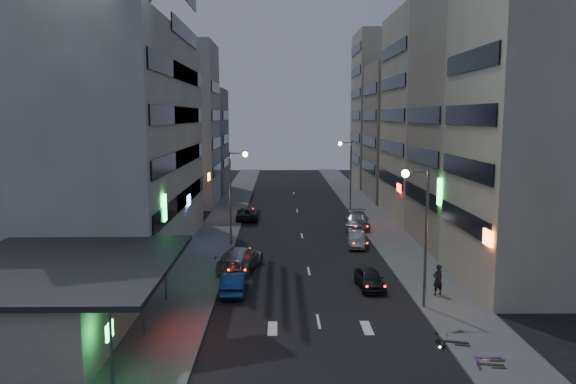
{
  "coord_description": "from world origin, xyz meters",
  "views": [
    {
      "loc": [
        -2.15,
        -25.39,
        11.17
      ],
      "look_at": [
        -1.45,
        17.34,
        5.33
      ],
      "focal_mm": 35.0,
      "sensor_mm": 36.0,
      "label": 1
    }
  ],
  "objects_px": {
    "road_car_silver": "(240,258)",
    "scooter_black_b": "(470,331)",
    "parked_car_right_far": "(357,221)",
    "scooter_blue": "(502,346)",
    "parked_car_left": "(247,214)",
    "road_car_blue": "(234,283)",
    "parked_car_right_near": "(370,279)",
    "parked_car_right_mid": "(356,239)",
    "scooter_silver_a": "(501,347)",
    "scooter_black_a": "(505,353)",
    "person": "(438,280)",
    "scooter_silver_b": "(459,320)"
  },
  "relations": [
    {
      "from": "road_car_silver",
      "to": "scooter_black_b",
      "type": "xyz_separation_m",
      "value": [
        12.17,
        -13.83,
        -0.11
      ]
    },
    {
      "from": "parked_car_right_far",
      "to": "scooter_blue",
      "type": "xyz_separation_m",
      "value": [
        2.48,
        -30.09,
        -0.13
      ]
    },
    {
      "from": "parked_car_left",
      "to": "road_car_blue",
      "type": "relative_size",
      "value": 1.16
    },
    {
      "from": "parked_car_left",
      "to": "road_car_blue",
      "type": "xyz_separation_m",
      "value": [
        0.6,
        -25.16,
        0.01
      ]
    },
    {
      "from": "parked_car_right_near",
      "to": "parked_car_right_mid",
      "type": "distance_m",
      "value": 11.7
    },
    {
      "from": "parked_car_right_near",
      "to": "road_car_silver",
      "type": "height_order",
      "value": "road_car_silver"
    },
    {
      "from": "parked_car_right_mid",
      "to": "road_car_silver",
      "type": "distance_m",
      "value": 11.8
    },
    {
      "from": "parked_car_right_near",
      "to": "scooter_silver_a",
      "type": "relative_size",
      "value": 2.41
    },
    {
      "from": "parked_car_right_far",
      "to": "road_car_blue",
      "type": "bearing_deg",
      "value": -112.1
    },
    {
      "from": "scooter_black_a",
      "to": "person",
      "type": "bearing_deg",
      "value": 9.58
    },
    {
      "from": "road_car_blue",
      "to": "scooter_silver_b",
      "type": "bearing_deg",
      "value": 152.6
    },
    {
      "from": "parked_car_right_near",
      "to": "scooter_black_b",
      "type": "xyz_separation_m",
      "value": [
        3.42,
        -9.16,
        0.07
      ]
    },
    {
      "from": "parked_car_right_near",
      "to": "scooter_black_b",
      "type": "relative_size",
      "value": 1.95
    },
    {
      "from": "scooter_blue",
      "to": "scooter_black_b",
      "type": "bearing_deg",
      "value": 32.9
    },
    {
      "from": "parked_car_right_near",
      "to": "parked_car_right_mid",
      "type": "height_order",
      "value": "parked_car_right_mid"
    },
    {
      "from": "parked_car_right_near",
      "to": "parked_car_right_far",
      "type": "distance_m",
      "value": 19.33
    },
    {
      "from": "scooter_silver_a",
      "to": "road_car_blue",
      "type": "bearing_deg",
      "value": 40.76
    },
    {
      "from": "road_car_silver",
      "to": "parked_car_right_far",
      "type": "bearing_deg",
      "value": -113.23
    },
    {
      "from": "scooter_silver_a",
      "to": "parked_car_right_mid",
      "type": "bearing_deg",
      "value": -3.06
    },
    {
      "from": "parked_car_right_near",
      "to": "person",
      "type": "height_order",
      "value": "person"
    },
    {
      "from": "scooter_black_b",
      "to": "person",
      "type": "bearing_deg",
      "value": 11.19
    },
    {
      "from": "person",
      "to": "scooter_silver_a",
      "type": "relative_size",
      "value": 1.21
    },
    {
      "from": "scooter_black_a",
      "to": "scooter_black_b",
      "type": "relative_size",
      "value": 0.9
    },
    {
      "from": "person",
      "to": "scooter_silver_b",
      "type": "bearing_deg",
      "value": 61.97
    },
    {
      "from": "parked_car_right_mid",
      "to": "parked_car_right_far",
      "type": "xyz_separation_m",
      "value": [
        1.11,
        7.56,
        0.16
      ]
    },
    {
      "from": "parked_car_right_mid",
      "to": "road_car_silver",
      "type": "relative_size",
      "value": 0.7
    },
    {
      "from": "person",
      "to": "scooter_black_a",
      "type": "height_order",
      "value": "person"
    },
    {
      "from": "parked_car_left",
      "to": "scooter_black_b",
      "type": "relative_size",
      "value": 2.45
    },
    {
      "from": "parked_car_right_far",
      "to": "road_car_silver",
      "type": "distance_m",
      "value": 18.02
    },
    {
      "from": "scooter_black_a",
      "to": "scooter_blue",
      "type": "bearing_deg",
      "value": -4.23
    },
    {
      "from": "scooter_silver_a",
      "to": "scooter_blue",
      "type": "bearing_deg",
      "value": 179.45
    },
    {
      "from": "parked_car_right_mid",
      "to": "scooter_blue",
      "type": "bearing_deg",
      "value": -74.51
    },
    {
      "from": "road_car_silver",
      "to": "person",
      "type": "relative_size",
      "value": 2.96
    },
    {
      "from": "road_car_silver",
      "to": "scooter_silver_b",
      "type": "height_order",
      "value": "road_car_silver"
    },
    {
      "from": "parked_car_right_near",
      "to": "person",
      "type": "relative_size",
      "value": 1.99
    },
    {
      "from": "parked_car_right_far",
      "to": "scooter_black_b",
      "type": "relative_size",
      "value": 2.86
    },
    {
      "from": "scooter_silver_a",
      "to": "scooter_silver_b",
      "type": "height_order",
      "value": "scooter_silver_b"
    },
    {
      "from": "parked_car_right_mid",
      "to": "parked_car_right_far",
      "type": "height_order",
      "value": "parked_car_right_far"
    },
    {
      "from": "parked_car_right_near",
      "to": "scooter_silver_a",
      "type": "height_order",
      "value": "parked_car_right_near"
    },
    {
      "from": "road_car_blue",
      "to": "person",
      "type": "distance_m",
      "value": 12.71
    },
    {
      "from": "scooter_silver_b",
      "to": "scooter_blue",
      "type": "bearing_deg",
      "value": 178.86
    },
    {
      "from": "scooter_black_a",
      "to": "scooter_black_b",
      "type": "xyz_separation_m",
      "value": [
        -0.74,
        2.44,
        0.06
      ]
    },
    {
      "from": "parked_car_right_near",
      "to": "road_car_blue",
      "type": "relative_size",
      "value": 0.93
    },
    {
      "from": "parked_car_right_near",
      "to": "scooter_blue",
      "type": "distance_m",
      "value": 11.68
    },
    {
      "from": "scooter_silver_a",
      "to": "scooter_blue",
      "type": "xyz_separation_m",
      "value": [
        0.01,
        -0.05,
        0.08
      ]
    },
    {
      "from": "parked_car_left",
      "to": "road_car_blue",
      "type": "bearing_deg",
      "value": 89.55
    },
    {
      "from": "road_car_blue",
      "to": "parked_car_right_near",
      "type": "bearing_deg",
      "value": -173.39
    },
    {
      "from": "scooter_black_b",
      "to": "scooter_silver_b",
      "type": "bearing_deg",
      "value": 14.44
    },
    {
      "from": "parked_car_right_far",
      "to": "scooter_black_b",
      "type": "bearing_deg",
      "value": -81.17
    },
    {
      "from": "scooter_black_a",
      "to": "scooter_black_b",
      "type": "height_order",
      "value": "scooter_black_b"
    }
  ]
}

